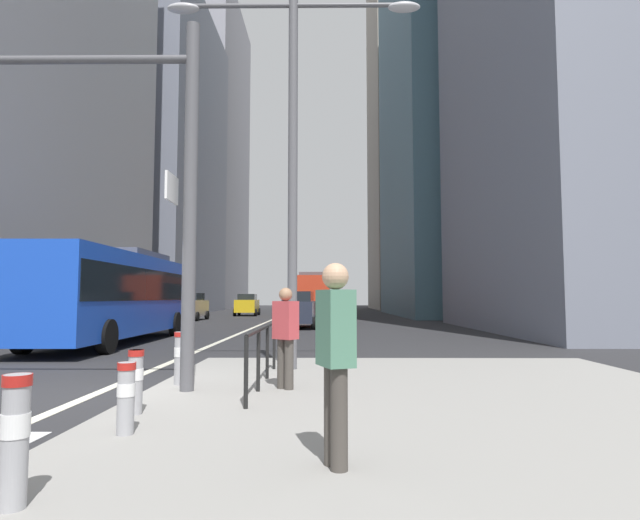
# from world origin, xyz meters

# --- Properties ---
(ground_plane) EXTENTS (160.00, 160.00, 0.00)m
(ground_plane) POSITION_xyz_m (0.00, 20.00, 0.00)
(ground_plane) COLOR #28282B
(median_island) EXTENTS (9.00, 10.00, 0.15)m
(median_island) POSITION_xyz_m (5.50, -1.00, 0.07)
(median_island) COLOR gray
(median_island) RESTS_ON ground
(lane_centre_line) EXTENTS (0.20, 80.00, 0.01)m
(lane_centre_line) POSITION_xyz_m (0.00, 30.00, 0.01)
(lane_centre_line) COLOR beige
(lane_centre_line) RESTS_ON ground
(office_tower_left_mid) EXTENTS (13.42, 22.89, 34.15)m
(office_tower_left_mid) POSITION_xyz_m (-16.00, 47.56, 17.07)
(office_tower_left_mid) COLOR slate
(office_tower_left_mid) RESTS_ON ground
(office_tower_left_far) EXTENTS (10.26, 25.27, 51.83)m
(office_tower_left_far) POSITION_xyz_m (-16.00, 77.23, 25.92)
(office_tower_left_far) COLOR gray
(office_tower_left_far) RESTS_ON ground
(office_tower_right_mid) EXTENTS (13.50, 22.44, 42.80)m
(office_tower_right_mid) POSITION_xyz_m (17.00, 39.24, 21.40)
(office_tower_right_mid) COLOR slate
(office_tower_right_mid) RESTS_ON ground
(office_tower_right_far) EXTENTS (12.53, 17.61, 53.17)m
(office_tower_right_far) POSITION_xyz_m (17.00, 64.76, 26.59)
(office_tower_right_far) COLOR gray
(office_tower_right_far) RESTS_ON ground
(city_bus_blue_oncoming) EXTENTS (2.82, 11.12, 3.40)m
(city_bus_blue_oncoming) POSITION_xyz_m (-3.66, 9.68, 1.84)
(city_bus_blue_oncoming) COLOR blue
(city_bus_blue_oncoming) RESTS_ON ground
(city_bus_red_receding) EXTENTS (2.78, 11.58, 3.40)m
(city_bus_red_receding) POSITION_xyz_m (2.95, 30.73, 1.84)
(city_bus_red_receding) COLOR red
(city_bus_red_receding) RESTS_ON ground
(city_bus_red_distant) EXTENTS (2.73, 10.61, 3.40)m
(city_bus_red_distant) POSITION_xyz_m (2.59, 51.32, 1.84)
(city_bus_red_distant) COLOR red
(city_bus_red_distant) RESTS_ON ground
(car_oncoming_mid) EXTENTS (2.13, 4.16, 1.94)m
(car_oncoming_mid) POSITION_xyz_m (-3.14, 37.62, 0.99)
(car_oncoming_mid) COLOR gold
(car_oncoming_mid) RESTS_ON ground
(car_receding_near) EXTENTS (2.19, 4.39, 1.94)m
(car_receding_near) POSITION_xyz_m (2.43, 18.87, 0.99)
(car_receding_near) COLOR #232838
(car_receding_near) RESTS_ON ground
(car_receding_far) EXTENTS (2.14, 4.21, 1.94)m
(car_receding_far) POSITION_xyz_m (4.45, 21.28, 0.99)
(car_receding_far) COLOR silver
(car_receding_far) RESTS_ON ground
(car_oncoming_far) EXTENTS (2.10, 4.15, 1.94)m
(car_oncoming_far) POSITION_xyz_m (-5.85, 28.24, 0.99)
(car_oncoming_far) COLOR #B2A899
(car_oncoming_far) RESTS_ON ground
(traffic_signal_gantry) EXTENTS (5.48, 0.65, 6.00)m
(traffic_signal_gantry) POSITION_xyz_m (-0.13, -0.47, 4.08)
(traffic_signal_gantry) COLOR #515156
(traffic_signal_gantry) RESTS_ON median_island
(street_lamp_post) EXTENTS (5.50, 0.32, 8.00)m
(street_lamp_post) POSITION_xyz_m (3.17, 2.05, 5.28)
(street_lamp_post) COLOR #56565B
(street_lamp_post) RESTS_ON median_island
(bollard_front) EXTENTS (0.20, 0.20, 0.93)m
(bollard_front) POSITION_xyz_m (1.67, -5.00, 0.66)
(bollard_front) COLOR #99999E
(bollard_front) RESTS_ON median_island
(bollard_left) EXTENTS (0.20, 0.20, 0.77)m
(bollard_left) POSITION_xyz_m (1.70, -3.05, 0.58)
(bollard_left) COLOR #99999E
(bollard_left) RESTS_ON median_island
(bollard_right) EXTENTS (0.20, 0.20, 0.80)m
(bollard_right) POSITION_xyz_m (1.45, -2.08, 0.60)
(bollard_right) COLOR #99999E
(bollard_right) RESTS_ON median_island
(bollard_back) EXTENTS (0.20, 0.20, 0.89)m
(bollard_back) POSITION_xyz_m (1.39, 0.11, 0.64)
(bollard_back) COLOR #99999E
(bollard_back) RESTS_ON median_island
(pedestrian_railing) EXTENTS (0.06, 3.84, 0.98)m
(pedestrian_railing) POSITION_xyz_m (2.80, 0.14, 0.86)
(pedestrian_railing) COLOR black
(pedestrian_railing) RESTS_ON median_island
(pedestrian_waiting) EXTENTS (0.45, 0.43, 1.63)m
(pedestrian_waiting) POSITION_xyz_m (3.21, -0.27, 1.05)
(pedestrian_waiting) COLOR #423D38
(pedestrian_waiting) RESTS_ON median_island
(pedestrian_walking) EXTENTS (0.36, 0.44, 1.78)m
(pedestrian_walking) POSITION_xyz_m (3.94, -4.11, 1.14)
(pedestrian_walking) COLOR #423D38
(pedestrian_walking) RESTS_ON median_island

